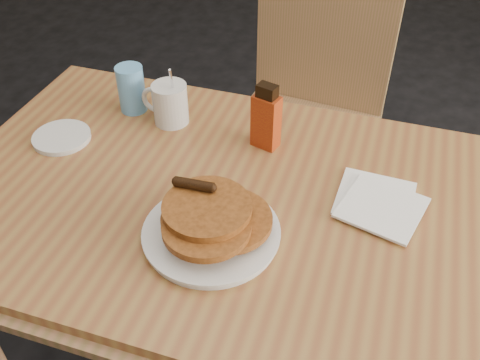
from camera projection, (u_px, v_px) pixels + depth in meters
name	position (u px, v px, depth m)	size (l,w,h in m)	color
main_table	(214.00, 206.00, 1.16)	(1.26, 0.91, 0.75)	olive
chair_main_far	(311.00, 91.00, 1.73)	(0.45, 0.45, 0.99)	#9A6A48
pancake_plate	(211.00, 225.00, 1.01)	(0.27, 0.27, 0.10)	silver
coffee_mug	(169.00, 103.00, 1.29)	(0.12, 0.09, 0.16)	silver
syrup_bottle	(266.00, 119.00, 1.20)	(0.07, 0.05, 0.16)	maroon
napkin_stack	(378.00, 203.00, 1.09)	(0.19, 0.20, 0.01)	white
blue_tumbler	(131.00, 89.00, 1.33)	(0.07, 0.07, 0.12)	#5FA5E0
side_saucer	(62.00, 137.00, 1.26)	(0.14, 0.14, 0.01)	silver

